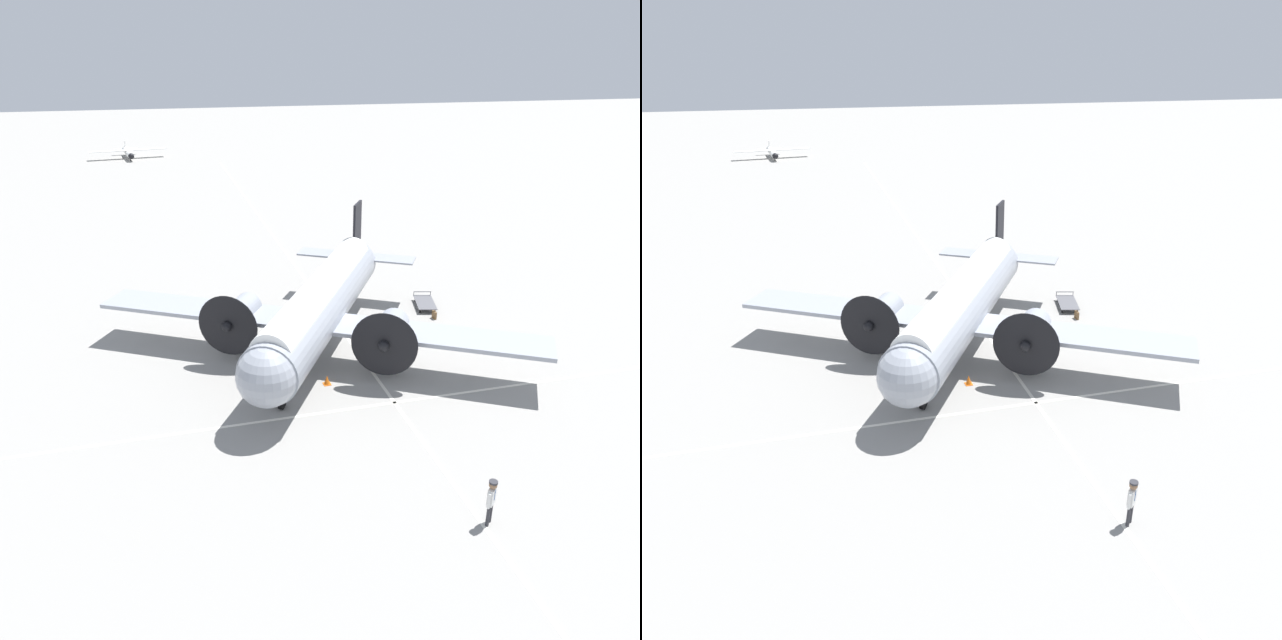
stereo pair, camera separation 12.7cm
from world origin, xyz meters
The scene contains 10 objects.
ground_plane centered at (0.00, 0.00, 0.00)m, with size 300.00×300.00×0.00m, color gray.
apron_line_eastwest centered at (0.00, -1.82, 0.00)m, with size 120.00×0.16×0.01m.
apron_line_northsouth centered at (-5.82, 0.00, 0.00)m, with size 0.16×120.00×0.01m.
airliner_main centered at (-0.38, 0.23, 2.56)m, with size 16.89×20.25×5.89m.
crew_foreground centered at (-13.72, -2.00, 1.06)m, with size 0.41×0.45×1.69m.
suitcase_near_door centered at (3.02, -5.10, 0.25)m, with size 0.51×0.14×0.53m.
suitcase_upright_spare centered at (2.32, -7.41, 0.22)m, with size 0.39×0.13×0.48m.
baggage_cart centered at (4.11, -7.61, 0.28)m, with size 2.55×1.64×0.56m.
light_aircraft_distant centered at (66.85, 10.34, 0.83)m, with size 7.89×10.55×2.02m.
traffic_cone centered at (-3.48, 0.60, 0.21)m, with size 0.34×0.34×0.45m.
Camera 1 is at (-27.73, 7.42, 14.15)m, focal length 35.00 mm.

